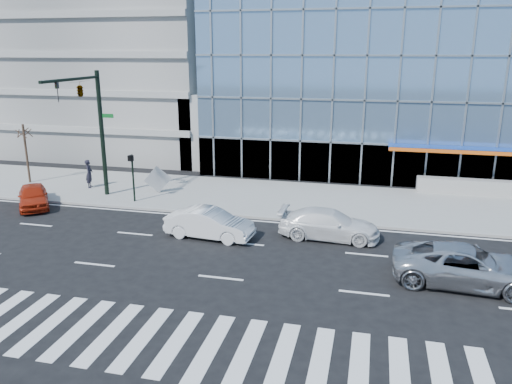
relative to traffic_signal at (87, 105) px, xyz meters
The scene contains 14 objects.
ground 13.41m from the traffic_signal, 22.56° to the right, with size 160.00×160.00×0.00m, color black.
sidewalk 13.03m from the traffic_signal, 17.33° to the left, with size 120.00×8.00×0.15m, color gray.
theatre_building 32.95m from the traffic_signal, 40.61° to the left, with size 42.00×26.00×15.00m, color #7196BC.
parking_garage 23.56m from the traffic_signal, 112.79° to the left, with size 24.00×24.00×20.00m, color gray.
ramp_block 14.68m from the traffic_signal, 69.59° to the left, with size 6.00×8.00×6.00m, color gray.
traffic_signal is the anchor object (origin of this frame).
ped_signal_post 4.75m from the traffic_signal, ahead, with size 0.30×0.33×3.00m.
street_tree_near 7.96m from the traffic_signal, 157.29° to the left, with size 1.10×1.10×4.23m.
silver_suv 22.72m from the traffic_signal, 17.84° to the right, with size 2.72×5.89×1.64m, color silver.
white_suv 16.21m from the traffic_signal, 10.45° to the right, with size 2.10×5.16×1.50m, color white.
white_sedan 11.30m from the traffic_signal, 24.57° to the right, with size 1.60×4.59×1.51m, color white.
red_sedan 6.56m from the traffic_signal, 151.80° to the right, with size 1.66×4.13×1.41m, color #AD250D.
pedestrian 6.07m from the traffic_signal, 126.59° to the left, with size 0.71×0.47×1.95m, color black.
tilted_panel 6.52m from the traffic_signal, 38.92° to the left, with size 1.30×0.06×1.30m, color #A8A8A8.
Camera 1 is at (5.99, -22.57, 9.41)m, focal length 35.00 mm.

